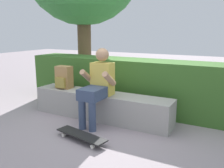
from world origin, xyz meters
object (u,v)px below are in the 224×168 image
at_px(bench_main, 101,106).
at_px(person_skater, 98,84).
at_px(backpack_on_bench, 64,78).
at_px(skateboard_near_person, 81,135).

relative_size(bench_main, person_skater, 2.04).
bearing_deg(backpack_on_bench, skateboard_near_person, -41.67).
relative_size(person_skater, backpack_on_bench, 2.99).
xyz_separation_m(bench_main, backpack_on_bench, (-0.76, -0.01, 0.42)).
height_order(bench_main, person_skater, person_skater).
height_order(person_skater, skateboard_near_person, person_skater).
bearing_deg(backpack_on_bench, bench_main, 0.71).
distance_m(skateboard_near_person, backpack_on_bench, 1.41).
bearing_deg(person_skater, backpack_on_bench, 166.45).
bearing_deg(bench_main, skateboard_near_person, -76.65).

